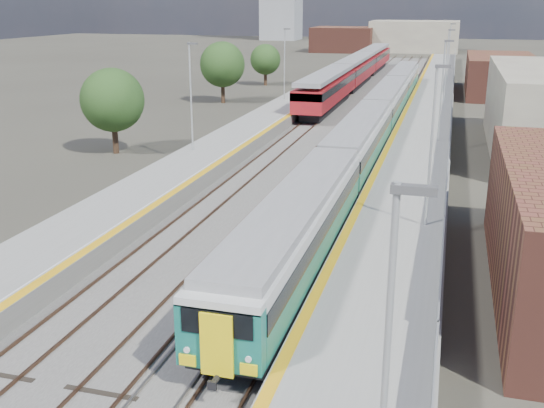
% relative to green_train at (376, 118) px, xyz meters
% --- Properties ---
extents(ground, '(320.00, 320.00, 0.00)m').
position_rel_green_train_xyz_m(ground, '(-1.50, 5.30, -2.07)').
color(ground, '#47443A').
rests_on(ground, ground).
extents(ballast_bed, '(10.50, 155.00, 0.06)m').
position_rel_green_train_xyz_m(ballast_bed, '(-3.75, 7.80, -2.04)').
color(ballast_bed, '#565451').
rests_on(ballast_bed, ground).
extents(tracks, '(8.96, 160.00, 0.17)m').
position_rel_green_train_xyz_m(tracks, '(-3.15, 9.48, -1.96)').
color(tracks, '#4C3323').
rests_on(tracks, ground).
extents(platform_right, '(4.70, 155.00, 8.52)m').
position_rel_green_train_xyz_m(platform_right, '(3.78, 7.79, -1.53)').
color(platform_right, slate).
rests_on(platform_right, ground).
extents(platform_left, '(4.30, 155.00, 8.52)m').
position_rel_green_train_xyz_m(platform_left, '(-10.55, 7.79, -1.55)').
color(platform_left, slate).
rests_on(platform_left, ground).
extents(buildings, '(72.00, 185.50, 40.00)m').
position_rel_green_train_xyz_m(buildings, '(-19.62, 93.90, 8.64)').
color(buildings, brown).
rests_on(buildings, ground).
extents(green_train, '(2.67, 74.40, 2.94)m').
position_rel_green_train_xyz_m(green_train, '(0.00, 0.00, 0.00)').
color(green_train, black).
rests_on(green_train, ground).
extents(red_train, '(3.08, 62.34, 3.88)m').
position_rel_green_train_xyz_m(red_train, '(-7.00, 36.22, 0.23)').
color(red_train, black).
rests_on(red_train, ground).
extents(tree_a, '(4.78, 4.78, 6.48)m').
position_rel_green_train_xyz_m(tree_a, '(-18.70, -9.20, 2.01)').
color(tree_a, '#382619').
rests_on(tree_a, ground).
extents(tree_b, '(5.11, 5.11, 6.92)m').
position_rel_green_train_xyz_m(tree_b, '(-19.50, 17.25, 2.29)').
color(tree_b, '#382619').
rests_on(tree_b, ground).
extents(tree_c, '(4.17, 4.17, 5.65)m').
position_rel_green_train_xyz_m(tree_c, '(-19.33, 34.21, 1.48)').
color(tree_c, '#382619').
rests_on(tree_c, ground).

